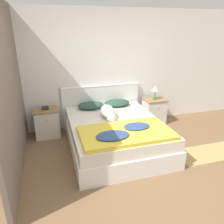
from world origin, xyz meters
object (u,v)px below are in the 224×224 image
pillow_left (91,105)px  book_stack (45,109)px  nightstand_left (47,123)px  pillow_right (117,103)px  nightstand_right (154,111)px  bed (115,134)px  table_lamp (155,89)px  dog (108,113)px

pillow_left → book_stack: pillow_left is taller
nightstand_left → book_stack: 0.32m
pillow_right → book_stack: (-1.52, 0.01, 0.02)m
nightstand_right → book_stack: 2.47m
nightstand_left → bed: bearing=-33.8°
nightstand_left → pillow_left: (0.93, -0.02, 0.30)m
bed → nightstand_left: bearing=146.2°
book_stack → table_lamp: 2.46m
pillow_left → table_lamp: table_lamp is taller
bed → nightstand_right: size_ratio=3.50×
nightstand_right → book_stack: size_ratio=2.78×
nightstand_right → dog: bearing=-153.9°
bed → nightstand_right: nightstand_right is taller
nightstand_right → pillow_right: pillow_right is taller
book_stack → nightstand_right: bearing=0.1°
bed → table_lamp: bearing=34.3°
pillow_left → dog: size_ratio=0.84×
nightstand_right → book_stack: (-2.45, -0.00, 0.32)m
bed → nightstand_left: nightstand_left is taller
table_lamp → dog: bearing=-153.4°
pillow_right → pillow_left: bearing=180.0°
pillow_left → dog: dog is taller
bed → book_stack: book_stack is taller
nightstand_left → pillow_left: pillow_left is taller
nightstand_right → table_lamp: size_ratio=1.92×
book_stack → table_lamp: table_lamp is taller
bed → book_stack: (-1.23, 0.81, 0.36)m
nightstand_left → pillow_right: pillow_right is taller
pillow_right → book_stack: 1.52m
book_stack → table_lamp: (2.45, 0.02, 0.21)m
nightstand_left → pillow_left: bearing=-0.9°
nightstand_left → dog: 1.35m
nightstand_right → pillow_left: pillow_left is taller
nightstand_left → pillow_left: 0.98m
nightstand_right → pillow_left: 1.55m
pillow_right → table_lamp: 0.96m
nightstand_left → book_stack: book_stack is taller
nightstand_left → nightstand_right: bearing=0.0°
bed → book_stack: size_ratio=9.73×
nightstand_left → pillow_right: size_ratio=1.06×
dog → book_stack: bearing=151.1°
bed → pillow_right: size_ratio=3.71×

